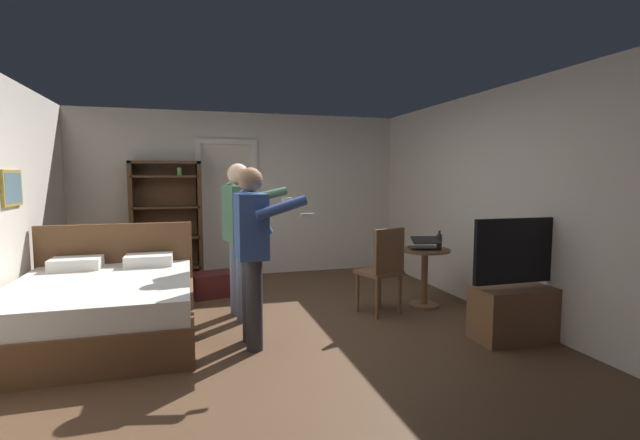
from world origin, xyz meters
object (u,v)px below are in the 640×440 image
at_px(tv_flatscreen, 520,303).
at_px(wooden_chair, 383,267).
at_px(person_blue_shirt, 252,244).
at_px(suitcase_dark, 213,284).
at_px(laptop, 424,245).
at_px(side_table, 425,268).
at_px(bookshelf, 167,217).
at_px(person_striped_shirt, 240,228).
at_px(bottle_on_table, 439,241).
at_px(bed, 105,306).

distance_m(tv_flatscreen, wooden_chair, 1.45).
bearing_deg(person_blue_shirt, suitcase_dark, 98.32).
relative_size(laptop, suitcase_dark, 0.74).
distance_m(laptop, wooden_chair, 0.62).
height_order(tv_flatscreen, person_blue_shirt, person_blue_shirt).
xyz_separation_m(side_table, laptop, (-0.04, -0.04, 0.29)).
xyz_separation_m(wooden_chair, person_blue_shirt, (-1.54, -0.53, 0.40)).
bearing_deg(bookshelf, laptop, -37.04).
bearing_deg(person_striped_shirt, wooden_chair, -12.62).
relative_size(bottle_on_table, wooden_chair, 0.22).
distance_m(wooden_chair, person_blue_shirt, 1.68).
xyz_separation_m(person_blue_shirt, suitcase_dark, (-0.28, 1.88, -0.79)).
height_order(wooden_chair, person_blue_shirt, person_blue_shirt).
distance_m(bottle_on_table, person_striped_shirt, 2.33).
xyz_separation_m(side_table, person_blue_shirt, (-2.15, -0.70, 0.48)).
distance_m(bottle_on_table, wooden_chair, 0.80).
height_order(bookshelf, suitcase_dark, bookshelf).
xyz_separation_m(laptop, suitcase_dark, (-2.38, 1.23, -0.60)).
bearing_deg(suitcase_dark, wooden_chair, -48.78).
xyz_separation_m(tv_flatscreen, side_table, (-0.33, 1.25, 0.11)).
height_order(side_table, suitcase_dark, side_table).
height_order(bookshelf, laptop, bookshelf).
relative_size(wooden_chair, person_striped_shirt, 0.58).
bearing_deg(bottle_on_table, person_striped_shirt, 173.41).
xyz_separation_m(side_table, bottle_on_table, (0.14, -0.08, 0.33)).
xyz_separation_m(side_table, suitcase_dark, (-2.42, 1.19, -0.31)).
relative_size(bookshelf, side_table, 2.55).
relative_size(tv_flatscreen, laptop, 2.95).
bearing_deg(laptop, bookshelf, 142.96).
relative_size(wooden_chair, person_blue_shirt, 0.60).
bearing_deg(bed, person_blue_shirt, -24.98).
xyz_separation_m(bottle_on_table, person_blue_shirt, (-2.29, -0.62, 0.15)).
relative_size(laptop, wooden_chair, 0.40).
bearing_deg(laptop, person_striped_shirt, 173.88).
bearing_deg(tv_flatscreen, bookshelf, 134.06).
relative_size(bed, laptop, 4.98).
height_order(tv_flatscreen, person_striped_shirt, person_striped_shirt).
bearing_deg(bookshelf, bottle_on_table, -35.88).
bearing_deg(suitcase_dark, tv_flatscreen, -53.66).
relative_size(bed, wooden_chair, 2.00).
xyz_separation_m(tv_flatscreen, laptop, (-0.37, 1.21, 0.39)).
relative_size(bookshelf, laptop, 4.48).
bearing_deg(bottle_on_table, person_blue_shirt, -164.93).
height_order(side_table, laptop, laptop).
bearing_deg(bed, side_table, 1.00).
xyz_separation_m(bookshelf, tv_flatscreen, (3.34, -3.45, -0.61)).
relative_size(bottle_on_table, suitcase_dark, 0.41).
relative_size(bookshelf, person_blue_shirt, 1.09).
height_order(laptop, suitcase_dark, laptop).
height_order(laptop, person_blue_shirt, person_blue_shirt).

